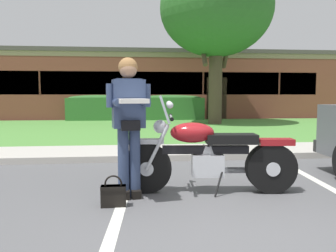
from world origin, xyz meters
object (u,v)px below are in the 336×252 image
Objects in this scene: motorcycle at (215,155)px; hedge_center_left at (171,107)px; brick_building at (126,87)px; handbag at (113,194)px; hedge_left at (99,107)px; rider_person at (129,116)px; shade_tree at (216,9)px.

hedge_center_left is (0.79, 12.16, 0.16)m from motorcycle.
hedge_center_left is 6.45m from brick_building.
brick_building is (-0.19, 18.53, 1.60)m from handbag.
motorcycle is 12.44m from hedge_left.
rider_person is 18.22m from brick_building.
motorcycle is 10.77m from shade_tree.
hedge_center_left is at bearing 86.27° from motorcycle.
shade_tree is at bearing 70.52° from rider_person.
handbag is 0.05× the size of shade_tree.
handbag is at bearing -83.94° from hedge_left.
shade_tree is 6.87m from hedge_left.
brick_building is at bearing 79.04° from hedge_left.
hedge_left reaches higher than handbag.
shade_tree is at bearing -26.92° from hedge_left.
hedge_left is 0.13× the size of brick_building.
motorcycle is 1.22m from rider_person.
hedge_center_left is (2.07, 12.59, 0.51)m from handbag.
brick_building is at bearing 114.27° from shade_tree.
rider_person is at bearing -109.48° from shade_tree.
motorcycle is 0.75× the size of hedge_left.
handbag is (-0.18, -0.33, -0.86)m from rider_person.
motorcycle is at bearing 5.38° from rider_person.
motorcycle reaches higher than hedge_center_left.
hedge_left is (-1.52, 12.26, -0.36)m from rider_person.
shade_tree is 2.12× the size of hedge_center_left.
motorcycle is 0.10× the size of brick_building.
hedge_center_left is 0.14× the size of brick_building.
motorcycle reaches higher than handbag.
brick_building is at bearing 90.58° from handbag.
hedge_center_left is at bearing 80.68° from handbag.
motorcycle is 1.39m from handbag.
shade_tree reaches higher than hedge_left.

